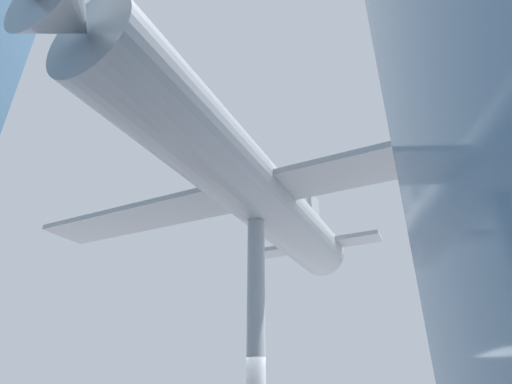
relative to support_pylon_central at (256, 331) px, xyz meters
name	(u,v)px	position (x,y,z in m)	size (l,w,h in m)	color
support_pylon_central	(256,331)	(0.00, 0.00, 0.00)	(0.50, 0.50, 6.29)	#999EA3
suspended_airplane	(254,189)	(0.04, 0.17, 4.15)	(17.00, 14.81, 3.56)	#93999E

